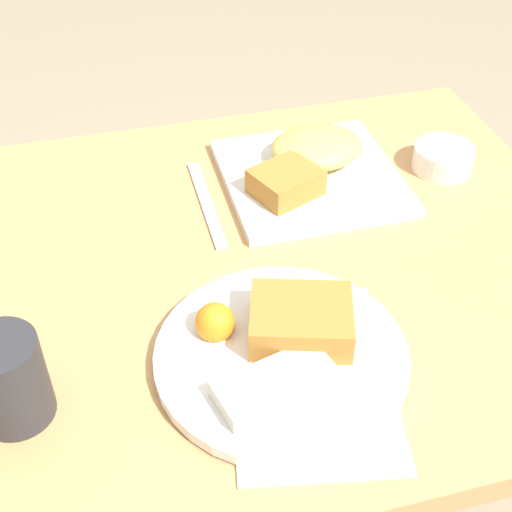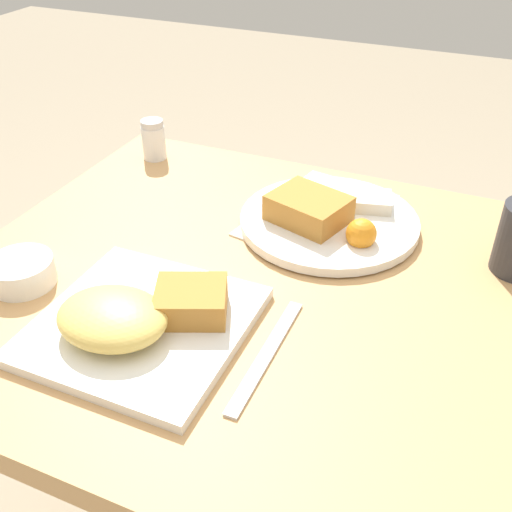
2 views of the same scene
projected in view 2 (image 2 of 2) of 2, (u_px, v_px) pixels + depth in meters
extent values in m
cube|color=tan|center=(258.00, 290.00, 0.82)|extent=(0.82, 0.71, 0.04)
cylinder|color=#9F7649|center=(168.00, 312.00, 1.37)|extent=(0.05, 0.05, 0.73)
cylinder|color=#9F7649|center=(486.00, 404.00, 1.15)|extent=(0.05, 0.05, 0.73)
cube|color=beige|center=(319.00, 214.00, 0.95)|extent=(0.21, 0.28, 0.00)
cube|color=white|center=(143.00, 325.00, 0.72)|extent=(0.24, 0.24, 0.01)
ellipsoid|color=#EAC660|center=(112.00, 318.00, 0.69)|extent=(0.13, 0.11, 0.04)
cube|color=#B77A33|center=(191.00, 301.00, 0.72)|extent=(0.11, 0.10, 0.04)
cylinder|color=white|center=(329.00, 221.00, 0.91)|extent=(0.27, 0.27, 0.01)
cube|color=#B77A33|center=(309.00, 208.00, 0.89)|extent=(0.13, 0.12, 0.04)
cube|color=beige|center=(351.00, 200.00, 0.93)|extent=(0.13, 0.08, 0.02)
sphere|color=orange|center=(361.00, 234.00, 0.85)|extent=(0.04, 0.04, 0.04)
cylinder|color=white|center=(22.00, 272.00, 0.79)|extent=(0.09, 0.09, 0.04)
cylinder|color=beige|center=(19.00, 262.00, 0.78)|extent=(0.07, 0.07, 0.00)
cylinder|color=white|center=(154.00, 142.00, 1.10)|extent=(0.04, 0.04, 0.06)
cylinder|color=white|center=(155.00, 149.00, 1.11)|extent=(0.03, 0.03, 0.03)
cylinder|color=silver|center=(152.00, 124.00, 1.08)|extent=(0.04, 0.04, 0.01)
cube|color=silver|center=(267.00, 355.00, 0.69)|extent=(0.02, 0.20, 0.00)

